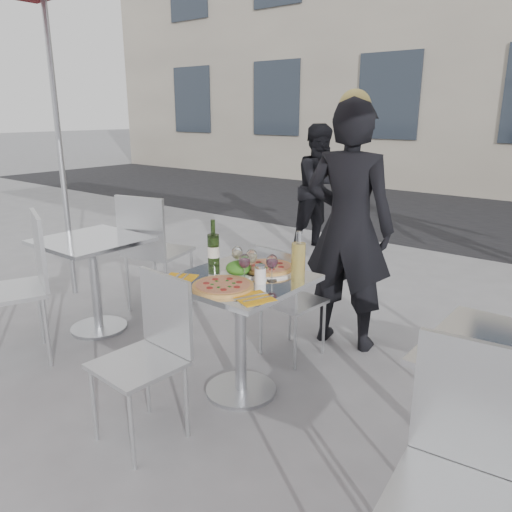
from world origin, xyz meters
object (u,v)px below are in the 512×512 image
Objects in this scene: pizza_near at (223,286)px; pizza_far at (268,268)px; carafe at (298,260)px; side_table_left at (93,265)px; wineglass_white_a at (237,254)px; napkin_right at (254,298)px; salad_plate at (239,269)px; side_chair_rnear at (467,466)px; pedestrian_a at (321,188)px; side_chair_lnear at (23,276)px; main_table at (240,311)px; chair_far at (285,294)px; chair_near at (151,344)px; napkin_left at (179,278)px; wineglass_red_b at (272,263)px; wineglass_white_b at (252,257)px; sugar_shaker at (260,274)px; wine_bottle at (213,248)px; woman_diner at (348,228)px; side_chair_lfar at (151,244)px; wineglass_red_a at (244,262)px.

pizza_far is (0.01, 0.40, 0.01)m from pizza_near.
carafe is at bearing 55.61° from pizza_near.
side_table_left is 1.44m from wineglass_white_a.
salad_plate is at bearing 163.86° from napkin_right.
pedestrian_a is at bearing 121.19° from side_chair_rnear.
side_chair_lnear is at bearing -163.62° from pedestrian_a.
main_table is 0.73× the size of side_chair_lnear.
wineglass_white_a is (-0.05, -0.44, 0.38)m from chair_far.
main_table is 0.31m from pizza_far.
side_chair_rnear reaches higher than chair_near.
pizza_far is 0.54m from napkin_left.
salad_plate is 0.35m from napkin_left.
main_table is 0.40m from napkin_right.
carafe is at bearing 13.71° from wineglass_white_a.
pedestrian_a reaches higher than salad_plate.
wineglass_red_b is 0.66× the size of napkin_left.
salad_plate is 1.40× the size of wineglass_white_b.
sugar_shaker is (-0.14, -0.18, -0.06)m from carafe.
wine_bottle reaches higher than side_table_left.
carafe reaches higher than side_chair_lnear.
napkin_right is at bearing -92.13° from carafe.
woman_diner is at bearing 84.04° from chair_near.
wine_bottle reaches higher than salad_plate.
wineglass_red_b reaches higher than side_table_left.
carafe reaches higher than side_chair_lfar.
side_chair_lnear is at bearing -158.07° from wineglass_red_b.
woman_diner reaches higher than carafe.
carafe is at bearing 52.68° from sugar_shaker.
chair_far is at bearing 20.08° from side_table_left.
side_chair_lnear is 1.36m from wine_bottle.
wineglass_red_b is (1.58, -3.12, 0.08)m from pedestrian_a.
chair_far reaches higher than main_table.
salad_plate is 0.94× the size of napkin_right.
side_chair_lfar reaches higher than main_table.
napkin_left is (-0.30, -0.05, -0.01)m from pizza_near.
side_chair_lfar reaches higher than napkin_left.
chair_near is 5.58× the size of wineglass_red_b.
napkin_right reaches higher than side_table_left.
wineglass_white_b reaches higher than napkin_left.
napkin_right is at bearing -38.83° from wineglass_white_a.
wineglass_white_a and wineglass_white_b have the same top height.
wineglass_red_a is (1.50, 0.57, 0.25)m from side_chair_lnear.
side_chair_lnear reaches higher than wineglass_white_b.
main_table is at bearing 152.08° from side_chair_rnear.
pizza_near is 2.17× the size of wineglass_red_b.
side_chair_lnear reaches higher than side_chair_rnear.
napkin_left is (1.23, -0.23, 0.21)m from side_table_left.
side_chair_lfar is at bearing 122.61° from napkin_left.
wineglass_white_a reaches higher than pizza_near.
side_chair_lfar reaches higher than wineglass_red_a.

